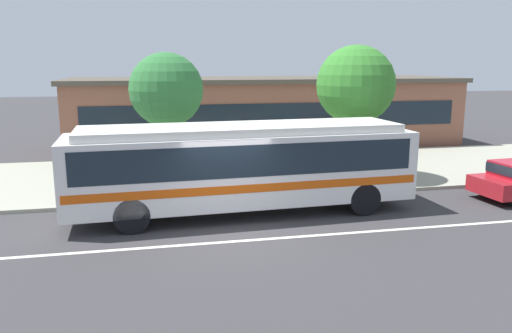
{
  "coord_description": "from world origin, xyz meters",
  "views": [
    {
      "loc": [
        -2.04,
        -13.13,
        4.62
      ],
      "look_at": [
        1.24,
        2.43,
        1.3
      ],
      "focal_mm": 35.18,
      "sensor_mm": 36.0,
      "label": 1
    }
  ],
  "objects_px": {
    "transit_bus": "(243,162)",
    "pedestrian_waiting_near_sign": "(344,160)",
    "bus_stop_sign": "(378,145)",
    "street_tree_near_stop": "(166,90)",
    "pedestrian_standing_by_tree": "(116,161)",
    "pedestrian_walking_along_curb": "(278,163)",
    "street_tree_mid_block": "(356,86)"
  },
  "relations": [
    {
      "from": "transit_bus",
      "to": "street_tree_mid_block",
      "type": "height_order",
      "value": "street_tree_mid_block"
    },
    {
      "from": "pedestrian_standing_by_tree",
      "to": "street_tree_near_stop",
      "type": "distance_m",
      "value": 3.26
    },
    {
      "from": "bus_stop_sign",
      "to": "street_tree_near_stop",
      "type": "height_order",
      "value": "street_tree_near_stop"
    },
    {
      "from": "street_tree_near_stop",
      "to": "street_tree_mid_block",
      "type": "height_order",
      "value": "street_tree_mid_block"
    },
    {
      "from": "pedestrian_standing_by_tree",
      "to": "bus_stop_sign",
      "type": "height_order",
      "value": "bus_stop_sign"
    },
    {
      "from": "pedestrian_walking_along_curb",
      "to": "street_tree_near_stop",
      "type": "distance_m",
      "value": 5.07
    },
    {
      "from": "transit_bus",
      "to": "bus_stop_sign",
      "type": "relative_size",
      "value": 4.48
    },
    {
      "from": "transit_bus",
      "to": "pedestrian_standing_by_tree",
      "type": "height_order",
      "value": "transit_bus"
    },
    {
      "from": "transit_bus",
      "to": "street_tree_mid_block",
      "type": "xyz_separation_m",
      "value": [
        5.13,
        3.61,
        2.12
      ]
    },
    {
      "from": "bus_stop_sign",
      "to": "street_tree_near_stop",
      "type": "xyz_separation_m",
      "value": [
        -7.52,
        2.44,
        1.94
      ]
    },
    {
      "from": "pedestrian_standing_by_tree",
      "to": "street_tree_near_stop",
      "type": "xyz_separation_m",
      "value": [
        1.92,
        0.98,
        2.45
      ]
    },
    {
      "from": "pedestrian_walking_along_curb",
      "to": "transit_bus",
      "type": "bearing_deg",
      "value": -127.47
    },
    {
      "from": "pedestrian_walking_along_curb",
      "to": "street_tree_near_stop",
      "type": "xyz_separation_m",
      "value": [
        -3.75,
        2.34,
        2.48
      ]
    },
    {
      "from": "pedestrian_standing_by_tree",
      "to": "street_tree_mid_block",
      "type": "distance_m",
      "value": 9.5
    },
    {
      "from": "pedestrian_walking_along_curb",
      "to": "pedestrian_standing_by_tree",
      "type": "bearing_deg",
      "value": 166.59
    },
    {
      "from": "pedestrian_walking_along_curb",
      "to": "street_tree_mid_block",
      "type": "height_order",
      "value": "street_tree_mid_block"
    },
    {
      "from": "bus_stop_sign",
      "to": "street_tree_mid_block",
      "type": "bearing_deg",
      "value": 101.05
    },
    {
      "from": "bus_stop_sign",
      "to": "street_tree_near_stop",
      "type": "bearing_deg",
      "value": 161.99
    },
    {
      "from": "pedestrian_standing_by_tree",
      "to": "street_tree_mid_block",
      "type": "bearing_deg",
      "value": 0.57
    },
    {
      "from": "street_tree_near_stop",
      "to": "street_tree_mid_block",
      "type": "xyz_separation_m",
      "value": [
        7.21,
        -0.89,
        0.15
      ]
    },
    {
      "from": "pedestrian_waiting_near_sign",
      "to": "street_tree_mid_block",
      "type": "distance_m",
      "value": 3.16
    },
    {
      "from": "pedestrian_standing_by_tree",
      "to": "bus_stop_sign",
      "type": "xyz_separation_m",
      "value": [
        9.44,
        -1.46,
        0.51
      ]
    },
    {
      "from": "street_tree_mid_block",
      "to": "pedestrian_waiting_near_sign",
      "type": "bearing_deg",
      "value": -123.48
    },
    {
      "from": "pedestrian_waiting_near_sign",
      "to": "pedestrian_walking_along_curb",
      "type": "height_order",
      "value": "pedestrian_walking_along_curb"
    },
    {
      "from": "bus_stop_sign",
      "to": "street_tree_mid_block",
      "type": "height_order",
      "value": "street_tree_mid_block"
    },
    {
      "from": "pedestrian_walking_along_curb",
      "to": "bus_stop_sign",
      "type": "bearing_deg",
      "value": -1.64
    },
    {
      "from": "transit_bus",
      "to": "street_tree_mid_block",
      "type": "bearing_deg",
      "value": 35.18
    },
    {
      "from": "pedestrian_waiting_near_sign",
      "to": "bus_stop_sign",
      "type": "xyz_separation_m",
      "value": [
        1.26,
        -0.11,
        0.55
      ]
    },
    {
      "from": "pedestrian_waiting_near_sign",
      "to": "street_tree_near_stop",
      "type": "bearing_deg",
      "value": 159.5
    },
    {
      "from": "street_tree_near_stop",
      "to": "pedestrian_waiting_near_sign",
      "type": "bearing_deg",
      "value": -20.5
    },
    {
      "from": "transit_bus",
      "to": "pedestrian_waiting_near_sign",
      "type": "xyz_separation_m",
      "value": [
        4.17,
        2.17,
        -0.51
      ]
    },
    {
      "from": "pedestrian_standing_by_tree",
      "to": "bus_stop_sign",
      "type": "bearing_deg",
      "value": -8.79
    }
  ]
}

